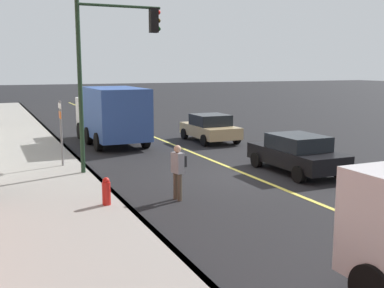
{
  "coord_description": "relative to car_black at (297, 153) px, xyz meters",
  "views": [
    {
      "loc": [
        -14.54,
        8.82,
        3.98
      ],
      "look_at": [
        0.1,
        2.31,
        1.34
      ],
      "focal_mm": 43.63,
      "sensor_mm": 36.0,
      "label": 1
    }
  ],
  "objects": [
    {
      "name": "car_tan",
      "position": [
        8.14,
        -0.32,
        -0.0
      ],
      "size": [
        3.96,
        2.09,
        1.48
      ],
      "color": "tan",
      "rests_on": "ground"
    },
    {
      "name": "curb_edge",
      "position": [
        0.22,
        7.25,
        -0.68
      ],
      "size": [
        80.0,
        0.16,
        0.15
      ],
      "primitive_type": "cube",
      "color": "slate",
      "rests_on": "ground"
    },
    {
      "name": "car_black",
      "position": [
        0.0,
        0.0,
        0.0
      ],
      "size": [
        4.22,
        2.0,
        1.46
      ],
      "color": "black",
      "rests_on": "ground"
    },
    {
      "name": "fire_hydrant",
      "position": [
        -1.74,
        7.77,
        -0.29
      ],
      "size": [
        0.24,
        0.24,
        0.94
      ],
      "color": "red",
      "rests_on": "ground"
    },
    {
      "name": "traffic_light_mast",
      "position": [
        2.65,
        6.49,
        3.59
      ],
      "size": [
        0.28,
        3.17,
        6.46
      ],
      "color": "#1E3823",
      "rests_on": "ground"
    },
    {
      "name": "sidewalk_slab",
      "position": [
        0.22,
        9.1,
        -0.68
      ],
      "size": [
        80.0,
        3.85,
        0.15
      ],
      "primitive_type": "cube",
      "color": "gray",
      "rests_on": "ground"
    },
    {
      "name": "pedestrian_with_backpack",
      "position": [
        -1.63,
        5.54,
        0.23
      ],
      "size": [
        0.44,
        0.42,
        1.69
      ],
      "color": "brown",
      "rests_on": "ground"
    },
    {
      "name": "truck_blue",
      "position": [
        9.52,
        4.71,
        0.83
      ],
      "size": [
        6.54,
        2.65,
        2.97
      ],
      "color": "silver",
      "rests_on": "ground"
    },
    {
      "name": "lane_stripe_center",
      "position": [
        0.22,
        1.92,
        -0.75
      ],
      "size": [
        80.0,
        0.16,
        0.01
      ],
      "primitive_type": "cube",
      "color": "#D8CC4C",
      "rests_on": "ground"
    },
    {
      "name": "ground",
      "position": [
        0.22,
        1.92,
        -0.75
      ],
      "size": [
        200.0,
        200.0,
        0.0
      ],
      "primitive_type": "plane",
      "color": "black"
    },
    {
      "name": "street_sign_post",
      "position": [
        4.21,
        8.08,
        0.85
      ],
      "size": [
        0.6,
        0.08,
        2.71
      ],
      "color": "slate",
      "rests_on": "ground"
    }
  ]
}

